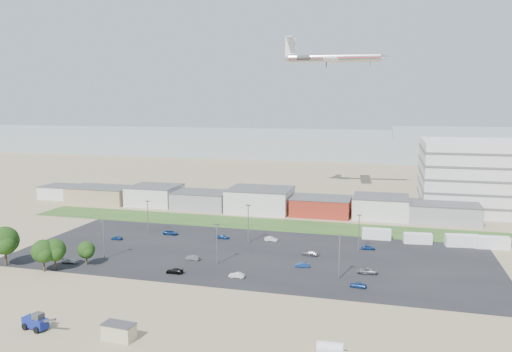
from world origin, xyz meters
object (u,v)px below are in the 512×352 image
(airliner, at_px, (334,58))
(parked_car_9, at_px, (171,233))
(portable_shed, at_px, (119,332))
(parked_car_5, at_px, (117,238))
(parked_car_0, at_px, (367,271))
(parked_car_11, at_px, (271,239))
(box_trailer_a, at_px, (376,234))
(parked_car_4, at_px, (193,258))
(telehandler, at_px, (35,321))
(parked_car_3, at_px, (175,271))
(parked_car_13, at_px, (237,275))
(parked_car_1, at_px, (302,265))
(parked_car_6, at_px, (223,237))
(storage_tank_nw, at_px, (330,348))
(parked_car_12, at_px, (310,253))
(parked_car_8, at_px, (368,247))
(parked_car_2, at_px, (358,285))
(parked_car_10, at_px, (70,261))

(airliner, bearing_deg, parked_car_9, -121.00)
(portable_shed, xyz_separation_m, parked_car_5, (-32.21, 53.91, -0.82))
(parked_car_0, xyz_separation_m, parked_car_11, (-27.22, 20.73, -0.04))
(box_trailer_a, xyz_separation_m, parked_car_4, (-43.21, -31.65, -0.91))
(telehandler, relative_size, parked_car_5, 2.30)
(parked_car_3, relative_size, parked_car_13, 1.13)
(parked_car_1, relative_size, parked_car_6, 0.90)
(storage_tank_nw, xyz_separation_m, box_trailer_a, (4.97, 70.28, 0.30))
(airliner, height_order, parked_car_12, airliner)
(parked_car_8, height_order, parked_car_12, parked_car_12)
(parked_car_2, distance_m, parked_car_11, 39.68)
(portable_shed, xyz_separation_m, parked_car_4, (-4.36, 42.22, -0.76))
(portable_shed, height_order, parked_car_3, portable_shed)
(parked_car_11, bearing_deg, parked_car_3, 155.16)
(telehandler, bearing_deg, parked_car_13, 64.70)
(parked_car_5, distance_m, parked_car_13, 47.01)
(parked_car_6, distance_m, parked_car_8, 40.61)
(parked_car_2, distance_m, parked_car_5, 71.35)
(parked_car_1, bearing_deg, parked_car_9, -120.77)
(parked_car_0, relative_size, parked_car_1, 1.33)
(parked_car_13, bearing_deg, box_trailer_a, 143.83)
(parked_car_9, relative_size, parked_car_12, 1.05)
(parked_car_3, distance_m, parked_car_12, 34.91)
(box_trailer_a, height_order, parked_car_0, box_trailer_a)
(parked_car_3, relative_size, parked_car_12, 0.95)
(parked_car_0, relative_size, parked_car_8, 1.31)
(parked_car_1, relative_size, parked_car_10, 0.87)
(parked_car_2, height_order, parked_car_12, parked_car_12)
(portable_shed, height_order, parked_car_6, portable_shed)
(parked_car_5, xyz_separation_m, parked_car_8, (69.28, 8.64, 0.05))
(storage_tank_nw, height_order, parked_car_9, storage_tank_nw)
(parked_car_9, height_order, parked_car_11, parked_car_9)
(portable_shed, relative_size, parked_car_9, 1.22)
(portable_shed, relative_size, parked_car_5, 1.68)
(parked_car_3, bearing_deg, parked_car_6, 177.60)
(parked_car_3, bearing_deg, box_trailer_a, 133.49)
(box_trailer_a, xyz_separation_m, parked_car_10, (-70.91, -41.71, -0.93))
(parked_car_13, bearing_deg, parked_car_5, -117.31)
(parked_car_2, relative_size, parked_car_5, 1.08)
(parked_car_5, bearing_deg, parked_car_13, 62.45)
(storage_tank_nw, relative_size, parked_car_5, 1.25)
(box_trailer_a, distance_m, parked_car_11, 30.16)
(parked_car_8, bearing_deg, parked_car_1, 135.95)
(parked_car_6, relative_size, parked_car_12, 0.91)
(parked_car_13, bearing_deg, parked_car_3, -87.06)
(parked_car_0, xyz_separation_m, parked_car_2, (-1.38, -9.39, -0.05))
(parked_car_1, xyz_separation_m, parked_car_13, (-12.80, -10.87, 0.02))
(airliner, relative_size, parked_car_1, 13.04)
(parked_car_6, bearing_deg, parked_car_9, 89.41)
(parked_car_3, height_order, parked_car_13, parked_car_13)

